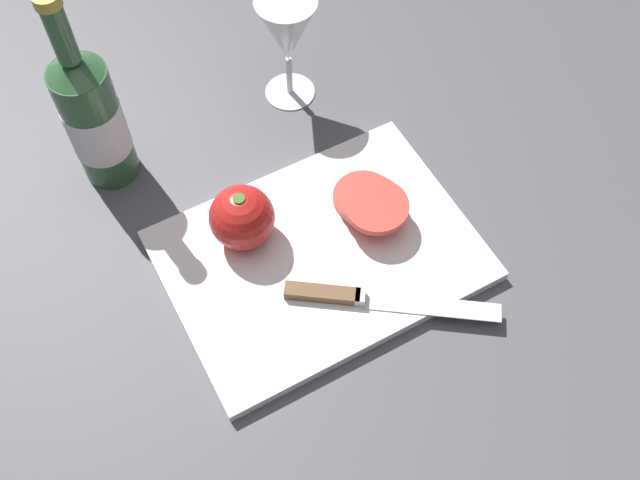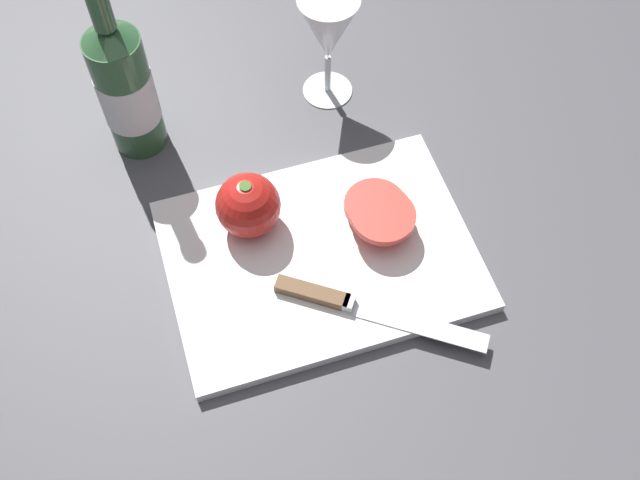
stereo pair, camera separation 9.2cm
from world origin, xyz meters
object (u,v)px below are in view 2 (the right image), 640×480
(tomato_slice_stack_near, at_px, (379,210))
(whole_tomato, at_px, (249,205))
(wine_bottle, at_px, (125,87))
(wine_glass, at_px, (328,32))
(knife, at_px, (340,301))

(tomato_slice_stack_near, bearing_deg, whole_tomato, 164.84)
(wine_bottle, bearing_deg, whole_tomato, -60.33)
(wine_glass, distance_m, knife, 0.37)
(wine_bottle, bearing_deg, wine_glass, 1.57)
(wine_glass, xyz_separation_m, tomato_slice_stack_near, (-0.01, -0.25, -0.08))
(wine_bottle, relative_size, knife, 1.32)
(wine_bottle, xyz_separation_m, whole_tomato, (0.11, -0.19, -0.05))
(wine_bottle, distance_m, tomato_slice_stack_near, 0.37)
(whole_tomato, distance_m, knife, 0.17)
(knife, relative_size, tomato_slice_stack_near, 1.97)
(knife, bearing_deg, whole_tomato, 151.63)
(whole_tomato, bearing_deg, wine_glass, 50.08)
(wine_glass, bearing_deg, knife, -105.58)
(wine_bottle, xyz_separation_m, wine_glass, (0.28, 0.01, 0.01))
(tomato_slice_stack_near, bearing_deg, knife, -130.37)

